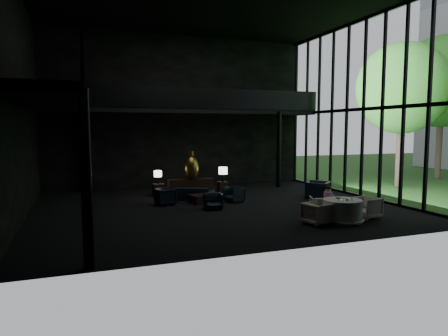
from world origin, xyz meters
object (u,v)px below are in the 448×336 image
object	(u,v)px
table_lamp_right	(223,171)
dining_chair_east	(366,206)
side_table_right	(223,187)
sofa	(192,192)
lounge_armchair_east	(234,195)
coffee_table	(200,199)
side_table_left	(158,190)
lounge_armchair_south	(213,201)
dining_chair_north	(321,205)
child	(328,195)
dining_chair_west	(317,212)
console	(191,186)
bronze_urn	(191,167)
table_lamp_left	(158,174)
dining_table	(342,212)
window_armchair	(318,186)
lounge_armchair_west	(166,196)

from	to	relation	value
table_lamp_right	dining_chair_east	world-z (taller)	table_lamp_right
side_table_right	sofa	distance (m)	2.52
lounge_armchair_east	coffee_table	world-z (taller)	lounge_armchair_east
side_table_left	lounge_armchair_south	world-z (taller)	lounge_armchair_south
dining_chair_north	child	bearing A→B (deg)	159.40
coffee_table	dining_chair_west	xyz separation A→B (m)	(2.55, -4.86, 0.23)
table_lamp_right	lounge_armchair_south	world-z (taller)	table_lamp_right
lounge_armchair_east	dining_chair_west	distance (m)	4.76
lounge_armchair_south	dining_chair_east	distance (m)	5.62
dining_chair_east	sofa	bearing A→B (deg)	-148.50
side_table_right	console	bearing A→B (deg)	176.34
console	lounge_armchair_east	size ratio (longest dim) A/B	3.43
sofa	lounge_armchair_east	xyz separation A→B (m)	(1.52, -1.19, -0.03)
bronze_urn	table_lamp_left	xyz separation A→B (m)	(-1.60, 0.05, -0.28)
console	dining_chair_north	size ratio (longest dim) A/B	2.93
side_table_left	table_lamp_left	xyz separation A→B (m)	(-0.00, 0.07, 0.72)
side_table_right	dining_chair_west	bearing A→B (deg)	-84.91
dining_table	window_armchair	bearing A→B (deg)	66.79
console	side_table_right	xyz separation A→B (m)	(1.60, -0.10, -0.09)
lounge_armchair_west	table_lamp_left	bearing A→B (deg)	-13.71
window_armchair	dining_chair_west	size ratio (longest dim) A/B	1.45
lounge_armchair_east	table_lamp_right	bearing A→B (deg)	150.31
sofa	coffee_table	size ratio (longest dim) A/B	2.24
child	table_lamp_right	bearing A→B (deg)	-75.01
window_armchair	dining_table	distance (m)	4.70
side_table_left	dining_chair_north	xyz separation A→B (m)	(4.74, -6.27, 0.09)
window_armchair	table_lamp_left	bearing A→B (deg)	-69.51
table_lamp_right	lounge_armchair_east	size ratio (longest dim) A/B	1.13
side_table_right	dining_chair_north	world-z (taller)	dining_chair_north
sofa	lounge_armchair_east	distance (m)	1.93
side_table_left	dining_chair_east	world-z (taller)	dining_chair_east
table_lamp_left	lounge_armchair_east	distance (m)	3.98
console	lounge_armchair_west	bearing A→B (deg)	-124.96
lounge_armchair_west	dining_table	size ratio (longest dim) A/B	0.50
side_table_left	dining_chair_north	size ratio (longest dim) A/B	0.75
window_armchair	dining_chair_east	xyz separation A→B (m)	(-0.76, -4.17, -0.08)
dining_table	dining_chair_north	distance (m)	1.05
lounge_armchair_south	child	size ratio (longest dim) A/B	0.98
dining_chair_west	lounge_armchair_west	bearing A→B (deg)	25.08
lounge_armchair_south	dining_chair_east	world-z (taller)	dining_chair_east
lounge_armchair_east	coffee_table	xyz separation A→B (m)	(-1.44, 0.23, -0.14)
side_table_right	child	bearing A→B (deg)	-75.14
lounge_armchair_east	lounge_armchair_south	bearing A→B (deg)	-68.89
side_table_left	child	world-z (taller)	child
side_table_left	dining_chair_west	distance (m)	8.31
table_lamp_right	lounge_armchair_west	bearing A→B (deg)	-145.21
side_table_left	sofa	bearing A→B (deg)	-51.56
coffee_table	window_armchair	bearing A→B (deg)	-5.30
bronze_urn	side_table_left	distance (m)	1.89
bronze_urn	sofa	size ratio (longest dim) A/B	0.76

